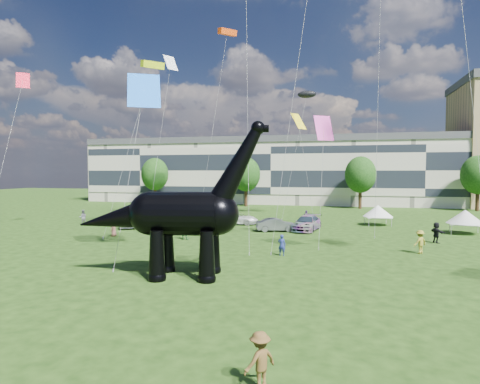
# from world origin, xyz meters

# --- Properties ---
(ground) EXTENTS (220.00, 220.00, 0.00)m
(ground) POSITION_xyz_m (0.00, 0.00, 0.00)
(ground) COLOR #16330C
(ground) RESTS_ON ground
(terrace_row) EXTENTS (78.00, 11.00, 12.00)m
(terrace_row) POSITION_xyz_m (-8.00, 62.00, 6.00)
(terrace_row) COLOR beige
(terrace_row) RESTS_ON ground
(tree_far_left) EXTENTS (5.20, 5.20, 9.44)m
(tree_far_left) POSITION_xyz_m (-30.00, 53.00, 6.29)
(tree_far_left) COLOR #382314
(tree_far_left) RESTS_ON ground
(tree_mid_left) EXTENTS (5.20, 5.20, 9.44)m
(tree_mid_left) POSITION_xyz_m (-12.00, 53.00, 6.29)
(tree_mid_left) COLOR #382314
(tree_mid_left) RESTS_ON ground
(tree_mid_right) EXTENTS (5.20, 5.20, 9.44)m
(tree_mid_right) POSITION_xyz_m (8.00, 53.00, 6.29)
(tree_mid_right) COLOR #382314
(tree_mid_right) RESTS_ON ground
(tree_far_right) EXTENTS (5.20, 5.20, 9.44)m
(tree_far_right) POSITION_xyz_m (26.00, 53.00, 6.29)
(tree_far_right) COLOR #382314
(tree_far_right) RESTS_ON ground
(dinosaur_sculpture) EXTENTS (11.94, 3.91, 9.72)m
(dinosaur_sculpture) POSITION_xyz_m (-5.21, 4.48, 3.67)
(dinosaur_sculpture) COLOR black
(dinosaur_sculpture) RESTS_ON ground
(car_silver) EXTENTS (3.72, 5.01, 1.59)m
(car_silver) POSITION_xyz_m (-18.84, 22.90, 0.79)
(car_silver) COLOR silver
(car_silver) RESTS_ON ground
(car_grey) EXTENTS (4.49, 2.59, 1.40)m
(car_grey) POSITION_xyz_m (-2.05, 23.90, 0.70)
(car_grey) COLOR slate
(car_grey) RESTS_ON ground
(car_white) EXTENTS (5.06, 2.41, 1.39)m
(car_white) POSITION_xyz_m (-7.47, 28.41, 0.70)
(car_white) COLOR white
(car_white) RESTS_ON ground
(car_dark) EXTENTS (3.24, 5.85, 1.60)m
(car_dark) POSITION_xyz_m (1.06, 25.25, 0.80)
(car_dark) COLOR #595960
(car_dark) RESTS_ON ground
(gazebo_near) EXTENTS (3.82, 3.82, 2.39)m
(gazebo_near) POSITION_xyz_m (8.89, 31.51, 1.68)
(gazebo_near) COLOR white
(gazebo_near) RESTS_ON ground
(gazebo_far) EXTENTS (4.15, 4.15, 2.47)m
(gazebo_far) POSITION_xyz_m (16.90, 26.79, 1.74)
(gazebo_far) COLOR silver
(gazebo_far) RESTS_ON ground
(gazebo_left) EXTENTS (4.46, 4.46, 2.54)m
(gazebo_left) POSITION_xyz_m (-16.05, 24.72, 1.79)
(gazebo_left) COLOR silver
(gazebo_left) RESTS_ON ground
(visitors) EXTENTS (52.05, 39.49, 1.87)m
(visitors) POSITION_xyz_m (-0.07, 16.12, 0.88)
(visitors) COLOR brown
(visitors) RESTS_ON ground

